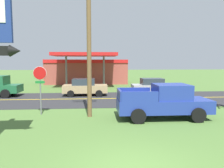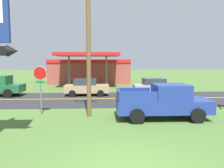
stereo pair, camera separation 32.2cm
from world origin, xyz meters
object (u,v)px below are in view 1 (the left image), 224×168
(utility_pole, at_px, (89,29))
(pickup_blue_parked_on_lawn, at_px, (164,102))
(gas_station, at_px, (87,71))
(car_silver_near_lane, at_px, (153,86))
(stop_sign, at_px, (40,82))
(car_tan_mid_lane, at_px, (85,87))

(utility_pole, relative_size, pickup_blue_parked_on_lawn, 1.82)
(gas_station, relative_size, pickup_blue_parked_on_lawn, 2.30)
(pickup_blue_parked_on_lawn, xyz_separation_m, car_silver_near_lane, (1.76, 9.02, -0.13))
(gas_station, height_order, car_silver_near_lane, gas_station)
(utility_pole, relative_size, car_silver_near_lane, 2.26)
(stop_sign, relative_size, gas_station, 0.25)
(utility_pole, height_order, pickup_blue_parked_on_lawn, utility_pole)
(utility_pole, distance_m, pickup_blue_parked_on_lawn, 5.96)
(gas_station, xyz_separation_m, car_tan_mid_lane, (0.27, -12.97, -1.11))
(gas_station, distance_m, pickup_blue_parked_on_lawn, 22.61)
(utility_pole, distance_m, car_tan_mid_lane, 9.33)
(pickup_blue_parked_on_lawn, relative_size, car_tan_mid_lane, 1.24)
(utility_pole, bearing_deg, gas_station, 92.52)
(stop_sign, relative_size, car_tan_mid_lane, 0.70)
(utility_pole, bearing_deg, stop_sign, 166.24)
(pickup_blue_parked_on_lawn, bearing_deg, car_tan_mid_lane, 118.57)
(utility_pole, xyz_separation_m, pickup_blue_parked_on_lawn, (4.25, -0.73, -4.11))
(car_silver_near_lane, bearing_deg, car_tan_mid_lane, 180.00)
(pickup_blue_parked_on_lawn, bearing_deg, stop_sign, 168.55)
(utility_pole, xyz_separation_m, gas_station, (-0.93, 21.26, -3.13))
(stop_sign, distance_m, car_silver_near_lane, 11.81)
(pickup_blue_parked_on_lawn, bearing_deg, utility_pole, 170.20)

